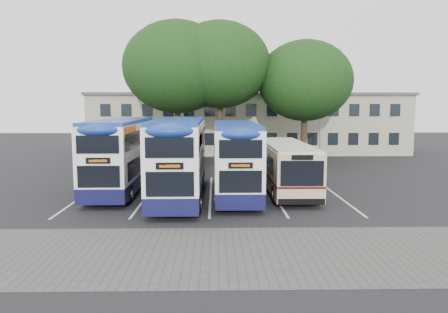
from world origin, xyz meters
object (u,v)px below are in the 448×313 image
object	(u,v)px
tree_left	(177,67)
bus_dd_right	(235,155)
tree_right	(305,81)
bus_single	(286,164)
tree_mid	(220,65)
bus_dd_left	(121,152)
bus_dd_mid	(180,155)
lamp_post	(321,104)

from	to	relation	value
tree_left	bus_dd_right	size ratio (longest dim) A/B	1.23
tree_right	bus_single	distance (m)	13.22
tree_mid	bus_dd_left	xyz separation A→B (m)	(-5.83, -11.19, -5.97)
tree_left	bus_dd_right	world-z (taller)	tree_left
tree_mid	bus_single	distance (m)	13.76
tree_right	bus_dd_mid	xyz separation A→B (m)	(-9.37, -13.44, -4.65)
tree_mid	bus_dd_right	bearing A→B (deg)	-86.61
bus_single	bus_dd_right	bearing A→B (deg)	-160.37
lamp_post	tree_mid	size ratio (longest dim) A/B	0.77
tree_mid	bus_single	world-z (taller)	tree_mid
lamp_post	bus_dd_mid	xyz separation A→B (m)	(-11.38, -16.06, -2.75)
tree_left	bus_dd_right	xyz separation A→B (m)	(4.25, -12.62, -5.87)
tree_mid	tree_right	distance (m)	7.21
bus_dd_left	lamp_post	bearing A→B (deg)	43.03
lamp_post	bus_single	distance (m)	15.58
bus_dd_mid	bus_dd_right	xyz separation A→B (m)	(3.02, 0.80, -0.13)
lamp_post	tree_left	world-z (taller)	tree_left
bus_single	bus_dd_left	bearing A→B (deg)	178.48
lamp_post	bus_dd_right	bearing A→B (deg)	-118.73
bus_single	lamp_post	bearing A→B (deg)	69.21
bus_dd_left	bus_single	bearing A→B (deg)	-1.52
lamp_post	bus_single	world-z (taller)	lamp_post
bus_dd_left	bus_single	distance (m)	9.58
bus_dd_mid	bus_single	world-z (taller)	bus_dd_mid
tree_left	bus_dd_mid	xyz separation A→B (m)	(1.23, -13.42, -5.75)
tree_left	bus_dd_left	bearing A→B (deg)	-101.64
lamp_post	tree_mid	xyz separation A→B (m)	(-9.10, -2.75, 3.18)
tree_right	lamp_post	bearing A→B (deg)	52.50
bus_dd_mid	bus_dd_right	size ratio (longest dim) A/B	1.06
bus_dd_mid	tree_right	bearing A→B (deg)	55.11
bus_single	tree_mid	bearing A→B (deg)	107.98
tree_mid	bus_single	size ratio (longest dim) A/B	1.26
lamp_post	bus_dd_left	world-z (taller)	lamp_post
bus_dd_mid	bus_dd_left	bearing A→B (deg)	149.28
bus_dd_mid	bus_dd_right	bearing A→B (deg)	14.83
tree_left	bus_single	distance (m)	15.10
tree_right	bus_single	bearing A→B (deg)	-106.28
tree_right	tree_mid	bearing A→B (deg)	-178.93
bus_dd_left	tree_left	bearing A→B (deg)	78.36
tree_left	bus_dd_right	distance (m)	14.55
bus_dd_mid	bus_single	xyz separation A→B (m)	(5.99, 1.86, -0.75)
tree_left	bus_single	bearing A→B (deg)	-58.01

